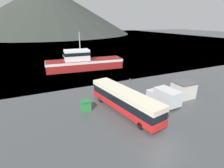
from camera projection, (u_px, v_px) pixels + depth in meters
ground_plane at (161, 144)px, 17.79m from camera, size 400.00×400.00×0.00m
water_surface at (43, 37)px, 136.50m from camera, size 240.00×240.00×0.00m
hill_backdrop at (47, 9)px, 165.75m from camera, size 154.78×154.78×44.13m
tour_bus at (124, 100)px, 23.74m from camera, size 4.68×12.92×3.08m
delivery_van at (165, 96)px, 26.02m from camera, size 2.62×5.43×2.50m
fishing_boat at (83, 62)px, 44.97m from camera, size 19.72×6.91×9.38m
storage_bin at (86, 105)px, 24.40m from camera, size 1.38×1.39×1.49m
dock_kiosk at (183, 89)px, 28.42m from camera, size 3.36×3.07×2.69m
small_boat at (71, 57)px, 59.21m from camera, size 4.24×7.29×0.91m
mooring_bollard at (130, 80)px, 35.78m from camera, size 0.36×0.36×0.75m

